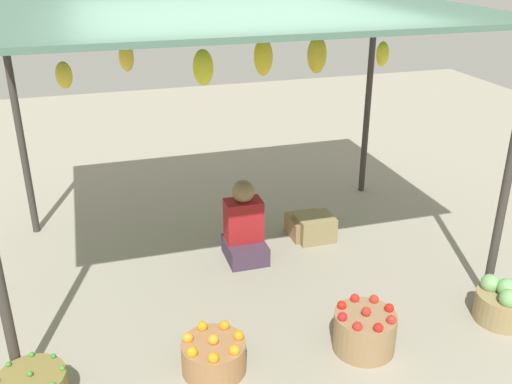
{
  "coord_description": "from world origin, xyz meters",
  "views": [
    {
      "loc": [
        -1.2,
        -4.58,
        2.79
      ],
      "look_at": [
        0.0,
        -0.58,
        0.95
      ],
      "focal_mm": 40.56,
      "sensor_mm": 36.0,
      "label": 1
    }
  ],
  "objects_px": {
    "basket_red_tomatoes": "(364,331)",
    "wooden_crate_stacked_rear": "(306,226)",
    "basket_oranges": "(214,355)",
    "basket_cabbages": "(504,303)",
    "vendor_person": "(244,229)",
    "wooden_crate_near_vendor": "(315,228)"
  },
  "relations": [
    {
      "from": "wooden_crate_near_vendor",
      "to": "basket_oranges",
      "type": "bearing_deg",
      "value": -131.29
    },
    {
      "from": "basket_oranges",
      "to": "basket_cabbages",
      "type": "bearing_deg",
      "value": -2.06
    },
    {
      "from": "vendor_person",
      "to": "wooden_crate_near_vendor",
      "type": "bearing_deg",
      "value": 10.48
    },
    {
      "from": "basket_cabbages",
      "to": "wooden_crate_near_vendor",
      "type": "relative_size",
      "value": 1.2
    },
    {
      "from": "basket_red_tomatoes",
      "to": "wooden_crate_stacked_rear",
      "type": "xyz_separation_m",
      "value": [
        0.24,
        1.79,
        -0.05
      ]
    },
    {
      "from": "wooden_crate_stacked_rear",
      "to": "basket_red_tomatoes",
      "type": "bearing_deg",
      "value": -97.63
    },
    {
      "from": "vendor_person",
      "to": "basket_oranges",
      "type": "bearing_deg",
      "value": -113.38
    },
    {
      "from": "vendor_person",
      "to": "basket_red_tomatoes",
      "type": "height_order",
      "value": "vendor_person"
    },
    {
      "from": "vendor_person",
      "to": "basket_red_tomatoes",
      "type": "bearing_deg",
      "value": -72.63
    },
    {
      "from": "basket_red_tomatoes",
      "to": "basket_oranges",
      "type": "bearing_deg",
      "value": 175.39
    },
    {
      "from": "vendor_person",
      "to": "wooden_crate_stacked_rear",
      "type": "bearing_deg",
      "value": 18.98
    },
    {
      "from": "basket_oranges",
      "to": "wooden_crate_stacked_rear",
      "type": "height_order",
      "value": "basket_oranges"
    },
    {
      "from": "vendor_person",
      "to": "wooden_crate_near_vendor",
      "type": "relative_size",
      "value": 2.15
    },
    {
      "from": "basket_cabbages",
      "to": "basket_oranges",
      "type": "bearing_deg",
      "value": 177.94
    },
    {
      "from": "vendor_person",
      "to": "basket_cabbages",
      "type": "relative_size",
      "value": 1.79
    },
    {
      "from": "vendor_person",
      "to": "basket_cabbages",
      "type": "distance_m",
      "value": 2.29
    },
    {
      "from": "basket_red_tomatoes",
      "to": "wooden_crate_near_vendor",
      "type": "relative_size",
      "value": 1.26
    },
    {
      "from": "vendor_person",
      "to": "basket_cabbages",
      "type": "xyz_separation_m",
      "value": [
        1.7,
        -1.54,
        -0.14
      ]
    },
    {
      "from": "basket_oranges",
      "to": "basket_cabbages",
      "type": "xyz_separation_m",
      "value": [
        2.32,
        -0.08,
        0.03
      ]
    },
    {
      "from": "basket_oranges",
      "to": "wooden_crate_stacked_rear",
      "type": "bearing_deg",
      "value": 51.56
    },
    {
      "from": "wooden_crate_near_vendor",
      "to": "wooden_crate_stacked_rear",
      "type": "xyz_separation_m",
      "value": [
        -0.05,
        0.11,
        -0.03
      ]
    },
    {
      "from": "vendor_person",
      "to": "wooden_crate_near_vendor",
      "type": "height_order",
      "value": "vendor_person"
    }
  ]
}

